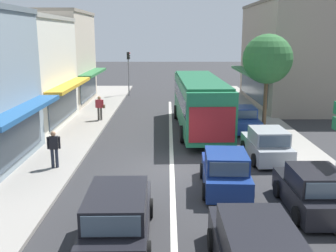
# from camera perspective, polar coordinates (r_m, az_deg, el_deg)

# --- Properties ---
(ground_plane) EXTENTS (140.00, 140.00, 0.00)m
(ground_plane) POSITION_cam_1_polar(r_m,az_deg,el_deg) (17.32, 0.74, -6.50)
(ground_plane) COLOR #2D2D30
(lane_centre_line) EXTENTS (0.20, 28.00, 0.01)m
(lane_centre_line) POSITION_cam_1_polar(r_m,az_deg,el_deg) (21.13, 0.64, -2.84)
(lane_centre_line) COLOR silver
(lane_centre_line) RESTS_ON ground
(sidewalk_left) EXTENTS (5.20, 44.00, 0.14)m
(sidewalk_left) POSITION_cam_1_polar(r_m,az_deg,el_deg) (23.97, -15.88, -1.24)
(sidewalk_left) COLOR gray
(sidewalk_left) RESTS_ON ground
(kerb_right) EXTENTS (2.80, 44.00, 0.12)m
(kerb_right) POSITION_cam_1_polar(r_m,az_deg,el_deg) (23.91, 15.63, -1.29)
(kerb_right) COLOR gray
(kerb_right) RESTS_ON ground
(shopfront_mid_block) EXTENTS (7.78, 8.40, 6.93)m
(shopfront_mid_block) POSITION_cam_1_polar(r_m,az_deg,el_deg) (26.75, -21.97, 7.15)
(shopfront_mid_block) COLOR silver
(shopfront_mid_block) RESTS_ON ground
(shopfront_far_end) EXTENTS (7.64, 7.95, 7.68)m
(shopfront_far_end) POSITION_cam_1_polar(r_m,az_deg,el_deg) (34.61, -16.86, 9.32)
(shopfront_far_end) COLOR beige
(shopfront_far_end) RESTS_ON ground
(building_right_far) EXTENTS (9.94, 12.46, 8.41)m
(building_right_far) POSITION_cam_1_polar(r_m,az_deg,el_deg) (35.20, 19.81, 9.76)
(building_right_far) COLOR gray
(building_right_far) RESTS_ON ground
(city_bus) EXTENTS (3.02, 10.94, 3.23)m
(city_bus) POSITION_cam_1_polar(r_m,az_deg,el_deg) (24.29, 4.77, 3.77)
(city_bus) COLOR #237A4C
(city_bus) RESTS_ON ground
(hatchback_queue_far_back) EXTENTS (1.94, 3.77, 1.54)m
(hatchback_queue_far_back) POSITION_cam_1_polar(r_m,az_deg,el_deg) (15.25, 8.48, -6.59)
(hatchback_queue_far_back) COLOR navy
(hatchback_queue_far_back) RESTS_ON ground
(wagon_behind_bus_near) EXTENTS (2.00, 4.53, 1.58)m
(wagon_behind_bus_near) POSITION_cam_1_polar(r_m,az_deg,el_deg) (11.64, -7.10, -12.84)
(wagon_behind_bus_near) COLOR black
(wagon_behind_bus_near) RESTS_ON ground
(parked_hatchback_kerb_front) EXTENTS (1.84, 3.71, 1.54)m
(parked_hatchback_kerb_front) POSITION_cam_1_polar(r_m,az_deg,el_deg) (14.16, 20.39, -8.90)
(parked_hatchback_kerb_front) COLOR black
(parked_hatchback_kerb_front) RESTS_ON ground
(parked_hatchback_kerb_second) EXTENTS (1.92, 3.76, 1.54)m
(parked_hatchback_kerb_second) POSITION_cam_1_polar(r_m,az_deg,el_deg) (19.17, 14.30, -2.74)
(parked_hatchback_kerb_second) COLOR #9EA3A8
(parked_hatchback_kerb_second) RESTS_ON ground
(parked_sedan_kerb_third) EXTENTS (1.91, 4.20, 1.47)m
(parked_sedan_kerb_third) POSITION_cam_1_polar(r_m,az_deg,el_deg) (24.89, 10.81, 0.95)
(parked_sedan_kerb_third) COLOR navy
(parked_sedan_kerb_third) RESTS_ON ground
(traffic_light_downstreet) EXTENTS (0.32, 0.24, 4.20)m
(traffic_light_downstreet) POSITION_cam_1_polar(r_m,az_deg,el_deg) (37.99, -5.59, 8.62)
(traffic_light_downstreet) COLOR gray
(traffic_light_downstreet) RESTS_ON ground
(street_tree_right) EXTENTS (2.98, 2.98, 5.87)m
(street_tree_right) POSITION_cam_1_polar(r_m,az_deg,el_deg) (24.64, 14.42, 9.35)
(street_tree_right) COLOR brown
(street_tree_right) RESTS_ON ground
(pedestrian_with_handbag_near) EXTENTS (0.65, 0.25, 1.63)m
(pedestrian_with_handbag_near) POSITION_cam_1_polar(r_m,az_deg,el_deg) (26.94, -9.70, 2.80)
(pedestrian_with_handbag_near) COLOR #4C4742
(pedestrian_with_handbag_near) RESTS_ON sidewalk_left
(pedestrian_browsing_midblock) EXTENTS (0.56, 0.28, 1.63)m
(pedestrian_browsing_midblock) POSITION_cam_1_polar(r_m,az_deg,el_deg) (17.73, -16.06, -2.94)
(pedestrian_browsing_midblock) COLOR #232838
(pedestrian_browsing_midblock) RESTS_ON sidewalk_left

